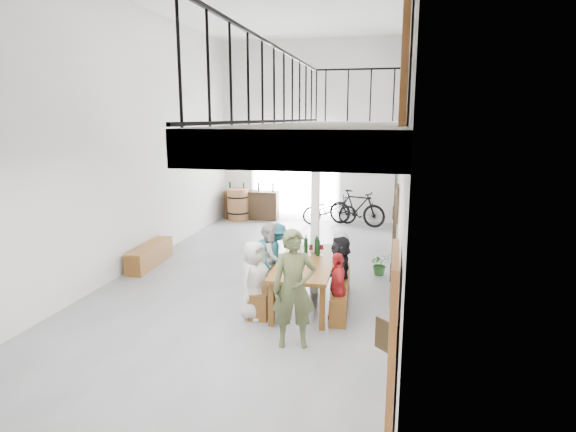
% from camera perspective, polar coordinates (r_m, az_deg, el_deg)
% --- Properties ---
extents(floor, '(12.00, 12.00, 0.00)m').
position_cam_1_polar(floor, '(9.74, -4.05, -7.55)').
color(floor, slate).
rests_on(floor, ground).
extents(room_walls, '(12.00, 12.00, 12.00)m').
position_cam_1_polar(room_walls, '(9.21, -4.37, 13.83)').
color(room_walls, white).
rests_on(room_walls, ground).
extents(gateway_portal, '(2.80, 0.08, 2.80)m').
position_cam_1_polar(gateway_portal, '(15.17, 0.83, 4.83)').
color(gateway_portal, white).
rests_on(gateway_portal, ground).
extents(right_wall_decor, '(0.07, 8.28, 5.07)m').
position_cam_1_polar(right_wall_decor, '(7.09, 12.61, -0.48)').
color(right_wall_decor, '#A25C24').
rests_on(right_wall_decor, ground).
extents(balcony, '(1.52, 5.62, 4.00)m').
position_cam_1_polar(balcony, '(5.73, 5.78, 9.25)').
color(balcony, white).
rests_on(balcony, ground).
extents(tasting_table, '(1.02, 2.34, 0.79)m').
position_cam_1_polar(tasting_table, '(8.30, 2.18, -5.82)').
color(tasting_table, brown).
rests_on(tasting_table, ground).
extents(bench_inner, '(0.42, 1.91, 0.44)m').
position_cam_1_polar(bench_inner, '(8.61, -2.34, -8.60)').
color(bench_inner, brown).
rests_on(bench_inner, ground).
extents(bench_wall, '(0.39, 2.02, 0.46)m').
position_cam_1_polar(bench_wall, '(8.47, 6.25, -8.93)').
color(bench_wall, brown).
rests_on(bench_wall, ground).
extents(tableware, '(0.62, 1.35, 0.35)m').
position_cam_1_polar(tableware, '(8.44, 2.27, -3.94)').
color(tableware, black).
rests_on(tableware, tasting_table).
extents(side_bench, '(0.46, 1.67, 0.47)m').
position_cam_1_polar(side_bench, '(10.99, -16.05, -4.47)').
color(side_bench, brown).
rests_on(side_bench, ground).
extents(oak_barrel, '(0.68, 0.68, 1.00)m').
position_cam_1_polar(oak_barrel, '(15.23, -5.93, 1.37)').
color(oak_barrel, brown).
rests_on(oak_barrel, ground).
extents(serving_counter, '(1.72, 0.54, 0.90)m').
position_cam_1_polar(serving_counter, '(15.36, -4.33, 1.31)').
color(serving_counter, '#3A2815').
rests_on(serving_counter, ground).
extents(counter_bottles, '(1.47, 0.14, 0.28)m').
position_cam_1_polar(counter_bottles, '(15.26, -4.38, 3.48)').
color(counter_bottles, black).
rests_on(counter_bottles, serving_counter).
extents(guest_left_a, '(0.60, 0.73, 1.28)m').
position_cam_1_polar(guest_left_a, '(7.77, -4.00, -7.58)').
color(guest_left_a, silver).
rests_on(guest_left_a, ground).
extents(guest_left_b, '(0.33, 0.45, 1.13)m').
position_cam_1_polar(guest_left_b, '(8.37, -2.97, -6.68)').
color(guest_left_b, '#236776').
rests_on(guest_left_b, ground).
extents(guest_left_c, '(0.57, 0.69, 1.31)m').
position_cam_1_polar(guest_left_c, '(8.92, -2.16, -4.93)').
color(guest_left_c, silver).
rests_on(guest_left_c, ground).
extents(guest_left_d, '(0.65, 0.87, 1.21)m').
position_cam_1_polar(guest_left_d, '(9.32, -1.28, -4.52)').
color(guest_left_d, '#236776').
rests_on(guest_left_d, ground).
extents(guest_right_a, '(0.45, 0.72, 1.14)m').
position_cam_1_polar(guest_right_a, '(7.69, 5.88, -8.42)').
color(guest_right_a, red).
rests_on(guest_right_a, ground).
extents(guest_right_b, '(0.49, 1.15, 1.20)m').
position_cam_1_polar(guest_right_b, '(8.44, 6.21, -6.35)').
color(guest_right_b, black).
rests_on(guest_right_b, ground).
extents(guest_right_c, '(0.43, 0.60, 1.16)m').
position_cam_1_polar(guest_right_c, '(8.84, 6.21, -5.64)').
color(guest_right_c, silver).
rests_on(guest_right_c, ground).
extents(host_standing, '(0.70, 0.55, 1.69)m').
position_cam_1_polar(host_standing, '(6.78, 0.70, -8.62)').
color(host_standing, '#47502D').
rests_on(host_standing, ground).
extents(potted_plant, '(0.52, 0.49, 0.46)m').
position_cam_1_polar(potted_plant, '(10.12, 10.86, -5.61)').
color(potted_plant, '#1F531B').
rests_on(potted_plant, ground).
extents(bicycle_near, '(1.76, 1.10, 0.87)m').
position_cam_1_polar(bicycle_near, '(14.61, 4.97, 0.70)').
color(bicycle_near, black).
rests_on(bicycle_near, ground).
extents(bicycle_far, '(1.85, 1.02, 1.07)m').
position_cam_1_polar(bicycle_far, '(14.48, 8.15, 0.94)').
color(bicycle_far, black).
rests_on(bicycle_far, ground).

